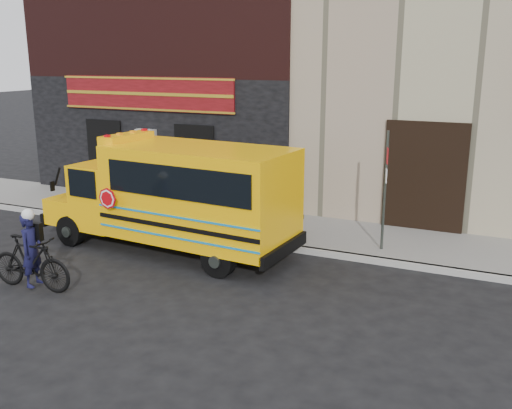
{
  "coord_description": "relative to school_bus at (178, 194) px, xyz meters",
  "views": [
    {
      "loc": [
        6.13,
        -10.38,
        4.84
      ],
      "look_at": [
        0.57,
        1.85,
        1.34
      ],
      "focal_mm": 40.0,
      "sensor_mm": 36.0,
      "label": 1
    }
  ],
  "objects": [
    {
      "name": "curb",
      "position": [
        1.33,
        1.24,
        -1.43
      ],
      "size": [
        40.0,
        0.2,
        0.15
      ],
      "primitive_type": "cube",
      "color": "#9E9E98",
      "rests_on": "ground"
    },
    {
      "name": "cyclist",
      "position": [
        -1.64,
        -3.27,
        -0.71
      ],
      "size": [
        0.46,
        0.63,
        1.59
      ],
      "primitive_type": "imported",
      "rotation": [
        0.0,
        0.0,
        1.72
      ],
      "color": "black",
      "rests_on": "ground"
    },
    {
      "name": "building",
      "position": [
        1.29,
        9.09,
        4.62
      ],
      "size": [
        20.0,
        10.7,
        12.0
      ],
      "color": "tan",
      "rests_on": "sidewalk"
    },
    {
      "name": "sign_pole",
      "position": [
        4.72,
        1.9,
        0.21
      ],
      "size": [
        0.11,
        0.27,
        3.12
      ],
      "color": "#383F39",
      "rests_on": "ground"
    },
    {
      "name": "bicycle",
      "position": [
        -1.6,
        -3.36,
        -0.91
      ],
      "size": [
        2.02,
        0.69,
        1.2
      ],
      "primitive_type": "imported",
      "rotation": [
        0.0,
        0.0,
        1.64
      ],
      "color": "black",
      "rests_on": "ground"
    },
    {
      "name": "school_bus",
      "position": [
        0.0,
        0.0,
        0.0
      ],
      "size": [
        7.05,
        2.69,
        2.92
      ],
      "color": "black",
      "rests_on": "ground"
    },
    {
      "name": "sidewalk",
      "position": [
        1.33,
        2.74,
        -1.43
      ],
      "size": [
        40.0,
        3.0,
        0.15
      ],
      "primitive_type": "cube",
      "color": "gray",
      "rests_on": "ground"
    },
    {
      "name": "ground",
      "position": [
        1.33,
        -1.36,
        -1.51
      ],
      "size": [
        120.0,
        120.0,
        0.0
      ],
      "primitive_type": "plane",
      "color": "black",
      "rests_on": "ground"
    }
  ]
}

